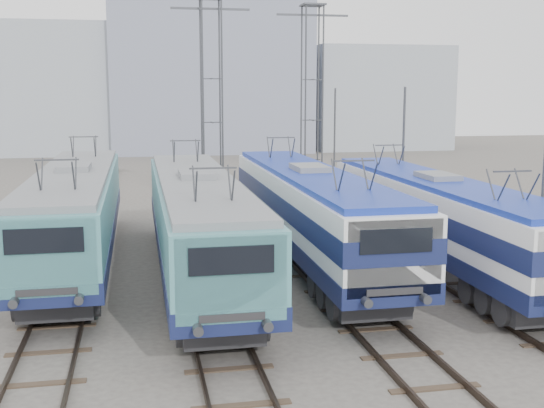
% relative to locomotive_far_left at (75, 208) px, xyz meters
% --- Properties ---
extents(ground, '(160.00, 160.00, 0.00)m').
position_rel_locomotive_far_left_xyz_m(ground, '(6.75, -9.32, -2.29)').
color(ground, '#514C47').
extents(platform, '(4.00, 70.00, 0.30)m').
position_rel_locomotive_far_left_xyz_m(platform, '(16.95, -1.32, -2.14)').
color(platform, '#9E9E99').
rests_on(platform, ground).
extents(locomotive_far_left, '(2.92, 18.44, 3.47)m').
position_rel_locomotive_far_left_xyz_m(locomotive_far_left, '(0.00, 0.00, 0.00)').
color(locomotive_far_left, '#151D4A').
rests_on(locomotive_far_left, ground).
extents(locomotive_center_left, '(2.90, 18.32, 3.45)m').
position_rel_locomotive_far_left_xyz_m(locomotive_center_left, '(4.50, -2.99, -0.01)').
color(locomotive_center_left, '#151D4A').
rests_on(locomotive_center_left, ground).
extents(locomotive_center_right, '(2.90, 18.32, 3.44)m').
position_rel_locomotive_far_left_xyz_m(locomotive_center_right, '(9.00, -1.71, 0.04)').
color(locomotive_center_right, '#151D4A').
rests_on(locomotive_center_right, ground).
extents(locomotive_far_right, '(2.73, 17.27, 3.25)m').
position_rel_locomotive_far_left_xyz_m(locomotive_far_right, '(13.50, -3.51, -0.08)').
color(locomotive_far_right, '#151D4A').
rests_on(locomotive_far_right, ground).
extents(catenary_tower_west, '(4.50, 1.20, 12.00)m').
position_rel_locomotive_far_left_xyz_m(catenary_tower_west, '(6.75, 12.68, 4.35)').
color(catenary_tower_west, '#3F4247').
rests_on(catenary_tower_west, ground).
extents(catenary_tower_east, '(4.50, 1.20, 12.00)m').
position_rel_locomotive_far_left_xyz_m(catenary_tower_east, '(13.25, 14.68, 4.35)').
color(catenary_tower_east, '#3F4247').
rests_on(catenary_tower_east, ground).
extents(mast_front, '(0.12, 0.12, 7.00)m').
position_rel_locomotive_far_left_xyz_m(mast_front, '(15.35, -7.32, 1.21)').
color(mast_front, '#3F4247').
rests_on(mast_front, ground).
extents(mast_mid, '(0.12, 0.12, 7.00)m').
position_rel_locomotive_far_left_xyz_m(mast_mid, '(15.35, 4.68, 1.21)').
color(mast_mid, '#3F4247').
rests_on(mast_mid, ground).
extents(mast_rear, '(0.12, 0.12, 7.00)m').
position_rel_locomotive_far_left_xyz_m(mast_rear, '(15.35, 16.68, 1.21)').
color(mast_rear, '#3F4247').
rests_on(mast_rear, ground).
extents(building_west, '(18.00, 12.00, 14.00)m').
position_rel_locomotive_far_left_xyz_m(building_west, '(-7.25, 52.68, 4.71)').
color(building_west, '#9BA4AE').
rests_on(building_west, ground).
extents(building_center, '(22.00, 14.00, 18.00)m').
position_rel_locomotive_far_left_xyz_m(building_center, '(10.75, 52.68, 6.71)').
color(building_center, gray).
rests_on(building_center, ground).
extents(building_east, '(16.00, 12.00, 12.00)m').
position_rel_locomotive_far_left_xyz_m(building_east, '(30.75, 52.68, 3.71)').
color(building_east, '#9BA4AE').
rests_on(building_east, ground).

